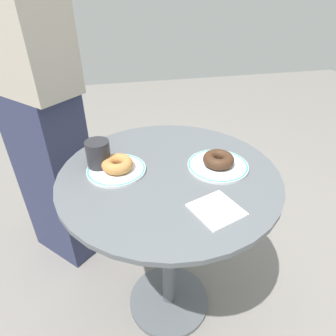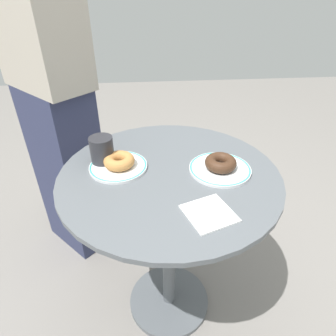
# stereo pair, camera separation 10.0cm
# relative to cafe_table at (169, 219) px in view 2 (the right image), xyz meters

# --- Properties ---
(ground_plane) EXTENTS (7.00, 7.00, 0.02)m
(ground_plane) POSITION_rel_cafe_table_xyz_m (0.00, 0.00, -0.55)
(ground_plane) COLOR gray
(cafe_table) EXTENTS (0.77, 0.77, 0.76)m
(cafe_table) POSITION_rel_cafe_table_xyz_m (0.00, 0.00, 0.00)
(cafe_table) COLOR #565B60
(cafe_table) RESTS_ON ground
(plate_left) EXTENTS (0.20, 0.20, 0.01)m
(plate_left) POSITION_rel_cafe_table_xyz_m (-0.18, 0.05, 0.22)
(plate_left) COLOR white
(plate_left) RESTS_ON cafe_table
(plate_right) EXTENTS (0.21, 0.21, 0.01)m
(plate_right) POSITION_rel_cafe_table_xyz_m (0.18, 0.00, 0.22)
(plate_right) COLOR white
(plate_right) RESTS_ON cafe_table
(donut_old_fashioned) EXTENTS (0.15, 0.15, 0.04)m
(donut_old_fashioned) POSITION_rel_cafe_table_xyz_m (-0.17, 0.04, 0.25)
(donut_old_fashioned) COLOR #BC7F42
(donut_old_fashioned) RESTS_ON plate_left
(donut_chocolate) EXTENTS (0.15, 0.15, 0.04)m
(donut_chocolate) POSITION_rel_cafe_table_xyz_m (0.18, 0.00, 0.25)
(donut_chocolate) COLOR #422819
(donut_chocolate) RESTS_ON plate_right
(paper_napkin) EXTENTS (0.17, 0.17, 0.01)m
(paper_napkin) POSITION_rel_cafe_table_xyz_m (0.09, -0.22, 0.22)
(paper_napkin) COLOR white
(paper_napkin) RESTS_ON cafe_table
(coffee_mug) EXTENTS (0.08, 0.13, 0.10)m
(coffee_mug) POSITION_rel_cafe_table_xyz_m (-0.23, 0.09, 0.27)
(coffee_mug) COLOR #28282D
(coffee_mug) RESTS_ON cafe_table
(person_figure) EXTENTS (0.44, 0.44, 1.74)m
(person_figure) POSITION_rel_cafe_table_xyz_m (-0.48, 0.49, 0.32)
(person_figure) COLOR #2D3351
(person_figure) RESTS_ON ground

